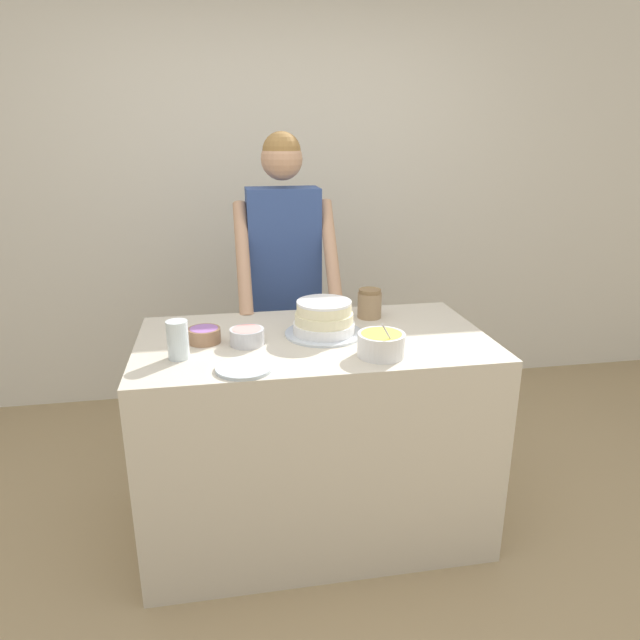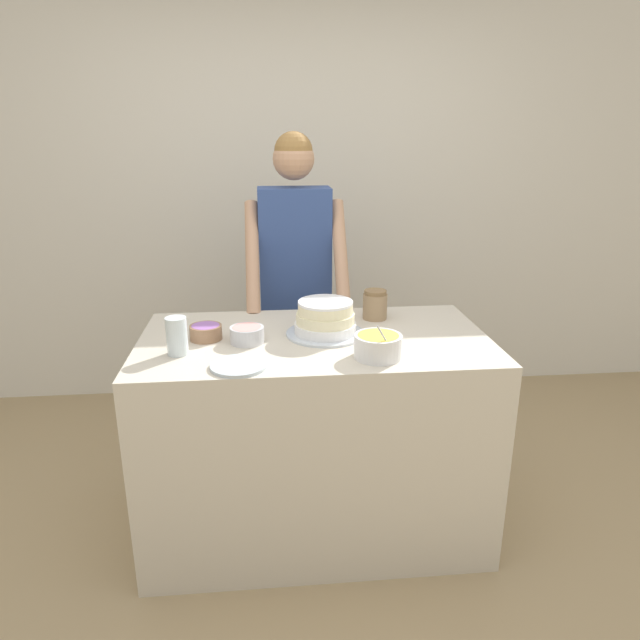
% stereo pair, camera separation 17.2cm
% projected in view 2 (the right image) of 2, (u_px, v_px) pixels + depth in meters
% --- Properties ---
extents(ground_plane, '(14.00, 14.00, 0.00)m').
position_uv_depth(ground_plane, '(324.00, 584.00, 2.28)').
color(ground_plane, tan).
extents(wall_back, '(10.00, 0.05, 2.60)m').
position_uv_depth(wall_back, '(294.00, 201.00, 3.68)').
color(wall_back, silver).
rests_on(wall_back, ground_plane).
extents(counter, '(1.45, 0.79, 0.91)m').
position_uv_depth(counter, '(315.00, 434.00, 2.51)').
color(counter, beige).
rests_on(counter, ground_plane).
extents(person_baker, '(0.50, 0.47, 1.73)m').
position_uv_depth(person_baker, '(295.00, 265.00, 2.98)').
color(person_baker, '#2D2D38').
rests_on(person_baker, ground_plane).
extents(cake, '(0.33, 0.33, 0.15)m').
position_uv_depth(cake, '(325.00, 320.00, 2.38)').
color(cake, silver).
rests_on(cake, counter).
extents(frosting_bowl_pink, '(0.14, 0.14, 0.07)m').
position_uv_depth(frosting_bowl_pink, '(247.00, 334.00, 2.30)').
color(frosting_bowl_pink, silver).
rests_on(frosting_bowl_pink, counter).
extents(frosting_bowl_purple, '(0.13, 0.13, 0.06)m').
position_uv_depth(frosting_bowl_purple, '(206.00, 332.00, 2.34)').
color(frosting_bowl_purple, '#936B4C').
rests_on(frosting_bowl_purple, counter).
extents(frosting_bowl_yellow, '(0.18, 0.18, 0.15)m').
position_uv_depth(frosting_bowl_yellow, '(378.00, 345.00, 2.14)').
color(frosting_bowl_yellow, white).
rests_on(frosting_bowl_yellow, counter).
extents(drinking_glass, '(0.08, 0.08, 0.15)m').
position_uv_depth(drinking_glass, '(177.00, 336.00, 2.16)').
color(drinking_glass, silver).
rests_on(drinking_glass, counter).
extents(ceramic_plate, '(0.21, 0.21, 0.01)m').
position_uv_depth(ceramic_plate, '(239.00, 366.00, 2.06)').
color(ceramic_plate, silver).
rests_on(ceramic_plate, counter).
extents(stoneware_jar, '(0.11, 0.11, 0.13)m').
position_uv_depth(stoneware_jar, '(375.00, 305.00, 2.59)').
color(stoneware_jar, '#9E7F5B').
rests_on(stoneware_jar, counter).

